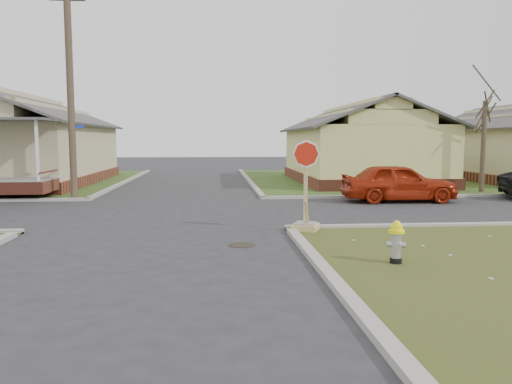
{
  "coord_description": "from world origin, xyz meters",
  "views": [
    {
      "loc": [
        1.57,
        -12.04,
        2.48
      ],
      "look_at": [
        2.65,
        1.0,
        1.1
      ],
      "focal_mm": 35.0,
      "sensor_mm": 36.0,
      "label": 1
    }
  ],
  "objects": [
    {
      "name": "side_house_yellow",
      "position": [
        10.0,
        16.5,
        2.19
      ],
      "size": [
        7.6,
        11.6,
        4.7
      ],
      "color": "brown",
      "rests_on": "ground"
    },
    {
      "name": "curbs",
      "position": [
        0.0,
        5.0,
        0.0
      ],
      "size": [
        80.0,
        40.0,
        0.12
      ],
      "primitive_type": null,
      "color": "#9E9A8F",
      "rests_on": "ground"
    },
    {
      "name": "stop_sign",
      "position": [
        3.99,
        1.07,
        0.57
      ],
      "size": [
        0.69,
        0.67,
        2.42
      ],
      "rotation": [
        0.0,
        0.0,
        -0.39
      ],
      "color": "tan",
      "rests_on": "ground"
    },
    {
      "name": "red_sedan",
      "position": [
        8.91,
        7.3,
        0.77
      ],
      "size": [
        4.55,
        1.94,
        1.53
      ],
      "primitive_type": "imported",
      "rotation": [
        0.0,
        0.0,
        1.54
      ],
      "color": "#9E210B",
      "rests_on": "ground"
    },
    {
      "name": "utility_pole",
      "position": [
        -4.2,
        8.9,
        4.66
      ],
      "size": [
        1.8,
        0.28,
        9.0
      ],
      "color": "#443627",
      "rests_on": "ground"
    },
    {
      "name": "ground",
      "position": [
        0.0,
        0.0,
        0.0
      ],
      "size": [
        120.0,
        120.0,
        0.0
      ],
      "primitive_type": "plane",
      "color": "#272729",
      "rests_on": "ground"
    },
    {
      "name": "tree_mid_right",
      "position": [
        14.0,
        10.2,
        2.15
      ],
      "size": [
        0.22,
        0.22,
        4.2
      ],
      "primitive_type": "cylinder",
      "color": "#443627",
      "rests_on": "verge_far_right"
    },
    {
      "name": "manhole",
      "position": [
        2.2,
        -0.5,
        0.01
      ],
      "size": [
        0.64,
        0.64,
        0.01
      ],
      "primitive_type": "cylinder",
      "color": "black",
      "rests_on": "ground"
    },
    {
      "name": "corner_house",
      "position": [
        -10.0,
        16.68,
        2.28
      ],
      "size": [
        10.1,
        15.5,
        5.3
      ],
      "color": "brown",
      "rests_on": "ground"
    },
    {
      "name": "fire_hydrant",
      "position": [
        5.12,
        -2.66,
        0.52
      ],
      "size": [
        0.32,
        0.32,
        0.85
      ],
      "rotation": [
        0.0,
        0.0,
        -0.41
      ],
      "color": "black",
      "rests_on": "ground"
    }
  ]
}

